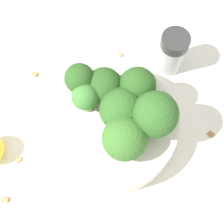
{
  "coord_description": "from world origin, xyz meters",
  "views": [
    {
      "loc": [
        0.14,
        -0.06,
        0.49
      ],
      "look_at": [
        0.0,
        0.0,
        0.08
      ],
      "focal_mm": 60.0,
      "sensor_mm": 36.0,
      "label": 1
    }
  ],
  "objects": [
    {
      "name": "almond_crumb_1",
      "position": [
        -0.13,
        -0.07,
        0.0
      ],
      "size": [
        0.01,
        0.01,
        0.01
      ],
      "primitive_type": "cube",
      "rotation": [
        0.0,
        0.0,
        0.6
      ],
      "color": "#AD7F4C",
      "rests_on": "ground_plane"
    },
    {
      "name": "almond_crumb_3",
      "position": [
        0.06,
        0.12,
        0.0
      ],
      "size": [
        0.01,
        0.01,
        0.01
      ],
      "primitive_type": "cube",
      "rotation": [
        0.0,
        0.0,
        3.59
      ],
      "color": "olive",
      "rests_on": "ground_plane"
    },
    {
      "name": "almond_crumb_2",
      "position": [
        -0.02,
        -0.13,
        0.0
      ],
      "size": [
        0.01,
        0.01,
        0.01
      ],
      "primitive_type": "cube",
      "rotation": [
        0.0,
        0.0,
        1.72
      ],
      "color": "#AD7F4C",
      "rests_on": "ground_plane"
    },
    {
      "name": "broccoli_floret_6",
      "position": [
        0.03,
        0.04,
        0.08
      ],
      "size": [
        0.06,
        0.06,
        0.07
      ],
      "color": "#8EB770",
      "rests_on": "bowl"
    },
    {
      "name": "ground_plane",
      "position": [
        0.0,
        0.0,
        0.0
      ],
      "size": [
        3.0,
        3.0,
        0.0
      ],
      "primitive_type": "plane",
      "color": "silver"
    },
    {
      "name": "broccoli_floret_0",
      "position": [
        -0.04,
        0.01,
        0.07
      ],
      "size": [
        0.05,
        0.05,
        0.05
      ],
      "color": "#7A9E5B",
      "rests_on": "bowl"
    },
    {
      "name": "almond_crumb_4",
      "position": [
        -0.1,
        0.06,
        0.0
      ],
      "size": [
        0.01,
        0.01,
        0.01
      ],
      "primitive_type": "cube",
      "rotation": [
        0.0,
        0.0,
        6.09
      ],
      "color": "#AD7F4C",
      "rests_on": "ground_plane"
    },
    {
      "name": "broccoli_floret_5",
      "position": [
        -0.02,
        0.04,
        0.08
      ],
      "size": [
        0.05,
        0.05,
        0.06
      ],
      "color": "#7A9E5B",
      "rests_on": "bowl"
    },
    {
      "name": "almond_crumb_0",
      "position": [
        0.02,
        -0.16,
        0.0
      ],
      "size": [
        0.01,
        0.01,
        0.01
      ],
      "primitive_type": "cube",
      "rotation": [
        0.0,
        0.0,
        4.07
      ],
      "color": "#AD7F4C",
      "rests_on": "ground_plane"
    },
    {
      "name": "broccoli_floret_2",
      "position": [
        -0.03,
        -0.02,
        0.08
      ],
      "size": [
        0.03,
        0.03,
        0.05
      ],
      "color": "#8EB770",
      "rests_on": "bowl"
    },
    {
      "name": "pepper_shaker",
      "position": [
        -0.06,
        0.12,
        0.04
      ],
      "size": [
        0.04,
        0.04,
        0.07
      ],
      "color": "#B2B7BC",
      "rests_on": "ground_plane"
    },
    {
      "name": "broccoli_floret_3",
      "position": [
        0.0,
        0.01,
        0.07
      ],
      "size": [
        0.05,
        0.05,
        0.06
      ],
      "color": "#7A9E5B",
      "rests_on": "bowl"
    },
    {
      "name": "broccoli_floret_1",
      "position": [
        -0.05,
        -0.02,
        0.08
      ],
      "size": [
        0.04,
        0.04,
        0.06
      ],
      "color": "#7A9E5B",
      "rests_on": "bowl"
    },
    {
      "name": "broccoli_floret_4",
      "position": [
        0.03,
        0.0,
        0.07
      ],
      "size": [
        0.05,
        0.05,
        0.06
      ],
      "color": "#8EB770",
      "rests_on": "bowl"
    },
    {
      "name": "bowl",
      "position": [
        0.0,
        0.0,
        0.02
      ],
      "size": [
        0.17,
        0.17,
        0.04
      ],
      "primitive_type": "cylinder",
      "color": "silver",
      "rests_on": "ground_plane"
    }
  ]
}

